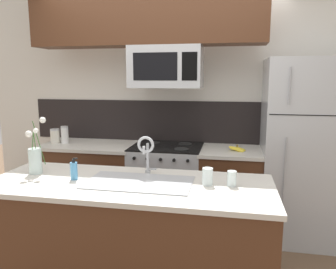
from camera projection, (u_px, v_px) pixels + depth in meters
The scene contains 18 objects.
rear_partition at pixel (198, 109), 3.81m from camera, with size 5.20×0.10×2.60m, color silver.
splash_band at pixel (172, 121), 3.84m from camera, with size 3.45×0.01×0.48m, color black.
back_counter_left at pixel (92, 182), 3.81m from camera, with size 1.06×0.65×0.91m.
back_counter_right at pixel (230, 191), 3.51m from camera, with size 0.65×0.65×0.91m.
stove_range at pixel (167, 186), 3.64m from camera, with size 0.76×0.64×0.93m.
microwave at pixel (166, 67), 3.40m from camera, with size 0.74×0.40×0.42m.
upper_cabinet_band at pixel (146, 16), 3.32m from camera, with size 2.42×0.34×0.60m, color #4C2B19.
refrigerator at pixel (307, 151), 3.31m from camera, with size 0.89×0.74×1.84m.
storage_jar_tall at pixel (55, 136), 3.78m from camera, with size 0.11×0.11×0.16m.
storage_jar_medium at pixel (65, 135), 3.77m from camera, with size 0.08×0.08×0.20m.
banana_bunch at pixel (237, 149), 3.36m from camera, with size 0.19×0.12×0.08m.
island_counter at pixel (130, 241), 2.44m from camera, with size 2.07×0.80×0.91m.
kitchen_sink at pixel (139, 192), 2.36m from camera, with size 0.76×0.42×0.16m.
sink_faucet at pixel (146, 150), 2.52m from camera, with size 0.14×0.14×0.31m.
dish_soap_bottle at pixel (74, 170), 2.42m from camera, with size 0.06×0.05×0.16m.
drinking_glass at pixel (208, 177), 2.29m from camera, with size 0.07×0.07×0.12m.
spare_glass at pixel (232, 179), 2.27m from camera, with size 0.06×0.06×0.11m.
flower_vase at pixel (35, 159), 2.56m from camera, with size 0.13×0.13×0.44m.
Camera 1 is at (0.69, -2.52, 1.65)m, focal length 35.00 mm.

